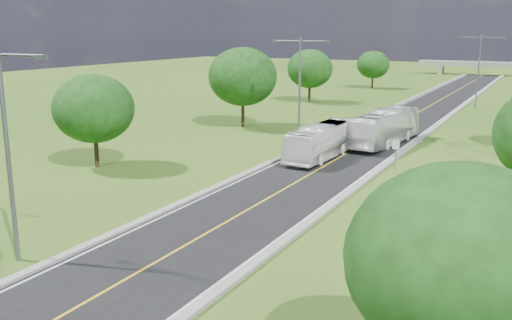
# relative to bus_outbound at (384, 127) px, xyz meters

# --- Properties ---
(ground) EXTENTS (260.00, 260.00, 0.00)m
(ground) POSITION_rel_bus_outbound_xyz_m (-1.77, 12.86, -1.69)
(ground) COLOR #365A19
(ground) RESTS_ON ground
(road) EXTENTS (8.00, 150.00, 0.06)m
(road) POSITION_rel_bus_outbound_xyz_m (-1.77, 18.86, -1.66)
(road) COLOR black
(road) RESTS_ON ground
(curb_left) EXTENTS (0.50, 150.00, 0.22)m
(curb_left) POSITION_rel_bus_outbound_xyz_m (-6.02, 18.86, -1.58)
(curb_left) COLOR gray
(curb_left) RESTS_ON ground
(curb_right) EXTENTS (0.50, 150.00, 0.22)m
(curb_right) POSITION_rel_bus_outbound_xyz_m (2.48, 18.86, -1.58)
(curb_right) COLOR gray
(curb_right) RESTS_ON ground
(speed_limit_sign) EXTENTS (0.55, 0.09, 2.40)m
(speed_limit_sign) POSITION_rel_bus_outbound_xyz_m (3.43, -9.16, -0.09)
(speed_limit_sign) COLOR slate
(speed_limit_sign) RESTS_ON ground
(overpass) EXTENTS (30.00, 3.00, 3.20)m
(overpass) POSITION_rel_bus_outbound_xyz_m (-1.77, 92.86, 0.72)
(overpass) COLOR gray
(overpass) RESTS_ON ground
(streetlight_near_left) EXTENTS (5.90, 0.25, 10.00)m
(streetlight_near_left) POSITION_rel_bus_outbound_xyz_m (-7.77, -35.14, 4.26)
(streetlight_near_left) COLOR slate
(streetlight_near_left) RESTS_ON ground
(streetlight_mid_left) EXTENTS (5.90, 0.25, 10.00)m
(streetlight_mid_left) POSITION_rel_bus_outbound_xyz_m (-7.77, -2.14, 4.26)
(streetlight_mid_left) COLOR slate
(streetlight_mid_left) RESTS_ON ground
(streetlight_far_right) EXTENTS (5.90, 0.25, 10.00)m
(streetlight_far_right) POSITION_rel_bus_outbound_xyz_m (4.23, 30.86, 4.26)
(streetlight_far_right) COLOR slate
(streetlight_far_right) RESTS_ON ground
(tree_lb) EXTENTS (6.30, 6.30, 7.33)m
(tree_lb) POSITION_rel_bus_outbound_xyz_m (-17.77, -19.14, 2.96)
(tree_lb) COLOR black
(tree_lb) RESTS_ON ground
(tree_lc) EXTENTS (7.56, 7.56, 8.79)m
(tree_lc) POSITION_rel_bus_outbound_xyz_m (-16.77, 2.86, 3.89)
(tree_lc) COLOR black
(tree_lc) RESTS_ON ground
(tree_ld) EXTENTS (6.72, 6.72, 7.82)m
(tree_ld) POSITION_rel_bus_outbound_xyz_m (-18.77, 26.86, 3.27)
(tree_ld) COLOR black
(tree_ld) RESTS_ON ground
(tree_le) EXTENTS (5.88, 5.88, 6.84)m
(tree_le) POSITION_rel_bus_outbound_xyz_m (-16.27, 50.86, 2.65)
(tree_le) COLOR black
(tree_le) RESTS_ON ground
(tree_ra) EXTENTS (6.30, 6.30, 7.33)m
(tree_ra) POSITION_rel_bus_outbound_xyz_m (12.23, -37.14, 2.96)
(tree_ra) COLOR black
(tree_ra) RESTS_ON ground
(bus_outbound) EXTENTS (3.98, 11.92, 3.26)m
(bus_outbound) POSITION_rel_bus_outbound_xyz_m (0.00, 0.00, 0.00)
(bus_outbound) COLOR white
(bus_outbound) RESTS_ON road
(bus_inbound) EXTENTS (2.74, 10.44, 2.89)m
(bus_inbound) POSITION_rel_bus_outbound_xyz_m (-3.11, -8.00, -0.18)
(bus_inbound) COLOR white
(bus_inbound) RESTS_ON road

